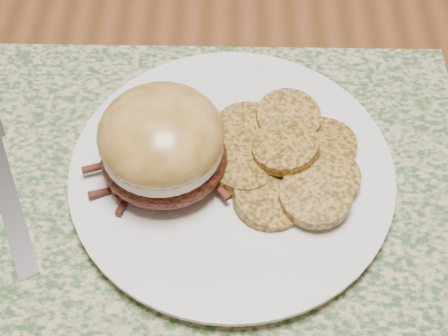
# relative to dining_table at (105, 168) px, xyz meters

# --- Properties ---
(dining_table) EXTENTS (1.50, 0.90, 0.75)m
(dining_table) POSITION_rel_dining_table_xyz_m (0.00, 0.00, 0.00)
(dining_table) COLOR brown
(dining_table) RESTS_ON ground
(placemat) EXTENTS (0.45, 0.33, 0.00)m
(placemat) POSITION_rel_dining_table_xyz_m (0.12, -0.07, 0.08)
(placemat) COLOR #36572C
(placemat) RESTS_ON dining_table
(dinner_plate) EXTENTS (0.26, 0.26, 0.02)m
(dinner_plate) POSITION_rel_dining_table_xyz_m (0.13, -0.07, 0.09)
(dinner_plate) COLOR white
(dinner_plate) RESTS_ON placemat
(pork_sandwich) EXTENTS (0.11, 0.11, 0.08)m
(pork_sandwich) POSITION_rel_dining_table_xyz_m (0.08, -0.07, 0.14)
(pork_sandwich) COLOR black
(pork_sandwich) RESTS_ON dinner_plate
(roasted_potatoes) EXTENTS (0.14, 0.16, 0.04)m
(roasted_potatoes) POSITION_rel_dining_table_xyz_m (0.18, -0.06, 0.11)
(roasted_potatoes) COLOR olive
(roasted_potatoes) RESTS_ON dinner_plate
(fork) EXTENTS (0.10, 0.19, 0.00)m
(fork) POSITION_rel_dining_table_xyz_m (-0.07, -0.07, 0.09)
(fork) COLOR silver
(fork) RESTS_ON placemat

